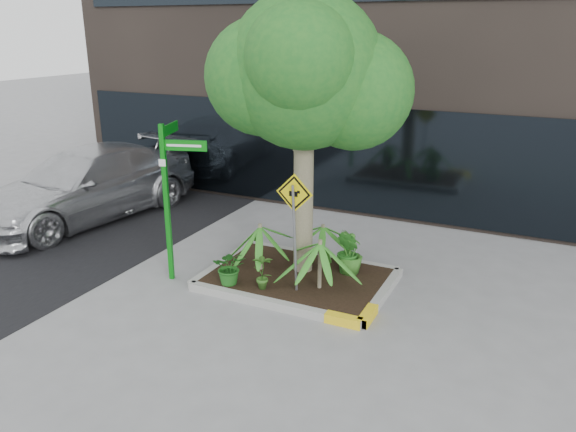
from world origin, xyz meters
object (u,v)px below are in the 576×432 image
at_px(cattle_sign, 295,214).
at_px(parked_car, 87,184).
at_px(street_sign_post, 170,185).
at_px(tree, 305,71).

bearing_deg(cattle_sign, parked_car, 164.57).
relative_size(parked_car, cattle_sign, 2.77).
relative_size(parked_car, street_sign_post, 2.00).
height_order(tree, cattle_sign, tree).
bearing_deg(tree, cattle_sign, -74.49).
xyz_separation_m(parked_car, cattle_sign, (6.42, -1.84, 0.73)).
height_order(tree, street_sign_post, tree).
height_order(street_sign_post, cattle_sign, street_sign_post).
xyz_separation_m(tree, parked_car, (-6.15, 0.86, -2.93)).
xyz_separation_m(parked_car, street_sign_post, (4.02, -1.95, 0.95)).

